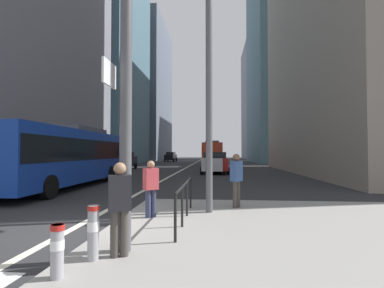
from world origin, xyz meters
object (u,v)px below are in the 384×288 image
(bollard_left, at_px, (57,248))
(pedestrian_far, at_px, (120,204))
(car_receding_near, at_px, (213,163))
(car_oncoming_far, at_px, (171,157))
(pedestrian_waiting, at_px, (151,186))
(pedestrian_walking, at_px, (236,178))
(car_oncoming_mid, at_px, (124,161))
(bollard_right, at_px, (93,230))
(street_lamp_post, at_px, (209,42))
(city_bus_blue_oncoming, at_px, (66,154))
(city_bus_red_receding, at_px, (212,153))
(city_bus_red_distant, at_px, (214,152))
(car_receding_far, at_px, (217,162))
(traffic_signal_gantry, at_px, (33,40))

(bollard_left, distance_m, pedestrian_far, 1.17)
(car_receding_near, height_order, car_oncoming_far, same)
(pedestrian_waiting, bearing_deg, pedestrian_far, -87.51)
(bollard_left, relative_size, pedestrian_walking, 0.44)
(car_oncoming_mid, distance_m, bollard_right, 27.65)
(bollard_left, bearing_deg, pedestrian_far, 55.98)
(bollard_right, bearing_deg, street_lamp_post, 64.88)
(city_bus_blue_oncoming, relative_size, bollard_left, 14.54)
(city_bus_red_receding, bearing_deg, pedestrian_waiting, -92.36)
(city_bus_red_distant, xyz_separation_m, pedestrian_waiting, (-1.44, -52.69, -0.83))
(bollard_right, height_order, pedestrian_waiting, pedestrian_waiting)
(city_bus_red_receding, distance_m, bollard_left, 36.22)
(city_bus_red_distant, height_order, bollard_right, city_bus_red_distant)
(car_receding_far, xyz_separation_m, traffic_signal_gantry, (-3.62, -21.03, 3.09))
(bollard_left, relative_size, pedestrian_far, 0.47)
(city_bus_red_receding, relative_size, bollard_left, 15.54)
(car_oncoming_mid, distance_m, pedestrian_walking, 24.27)
(city_bus_red_receding, bearing_deg, pedestrian_walking, -87.90)
(city_bus_red_distant, bearing_deg, city_bus_blue_oncoming, -99.64)
(car_oncoming_mid, bearing_deg, traffic_signal_gantry, -75.45)
(city_bus_blue_oncoming, relative_size, street_lamp_post, 1.38)
(car_receding_far, xyz_separation_m, bollard_right, (-2.20, -21.49, -0.34))
(car_oncoming_far, distance_m, street_lamp_post, 49.68)
(car_receding_near, height_order, street_lamp_post, street_lamp_post)
(city_bus_blue_oncoming, distance_m, car_receding_far, 14.02)
(car_oncoming_mid, height_order, pedestrian_walking, car_oncoming_mid)
(car_receding_near, height_order, pedestrian_far, car_receding_near)
(city_bus_red_distant, bearing_deg, street_lamp_post, -89.83)
(car_oncoming_far, height_order, pedestrian_far, car_oncoming_far)
(bollard_right, bearing_deg, car_oncoming_far, 97.59)
(city_bus_red_receding, height_order, pedestrian_waiting, city_bus_red_receding)
(city_bus_red_receding, distance_m, car_receding_far, 14.01)
(bollard_right, relative_size, pedestrian_waiting, 0.58)
(bollard_right, bearing_deg, pedestrian_far, 26.39)
(city_bus_blue_oncoming, bearing_deg, bollard_left, -61.83)
(city_bus_red_receding, height_order, bollard_left, city_bus_red_receding)
(car_receding_near, height_order, bollard_left, car_receding_near)
(pedestrian_far, bearing_deg, city_bus_red_distant, 88.65)
(car_receding_far, distance_m, car_oncoming_far, 32.48)
(pedestrian_far, bearing_deg, pedestrian_waiting, 92.49)
(bollard_right, distance_m, pedestrian_waiting, 3.16)
(city_bus_blue_oncoming, bearing_deg, car_receding_far, 53.87)
(bollard_left, bearing_deg, city_bus_red_receding, 87.14)
(traffic_signal_gantry, distance_m, pedestrian_far, 3.54)
(street_lamp_post, xyz_separation_m, pedestrian_walking, (0.87, 0.78, -4.17))
(city_bus_red_distant, bearing_deg, car_receding_near, -89.85)
(city_bus_red_receding, relative_size, car_receding_far, 2.72)
(car_receding_near, bearing_deg, bollard_right, -94.85)
(city_bus_blue_oncoming, xyz_separation_m, city_bus_red_receding, (7.63, 25.27, 0.00))
(car_receding_far, relative_size, pedestrian_walking, 2.50)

